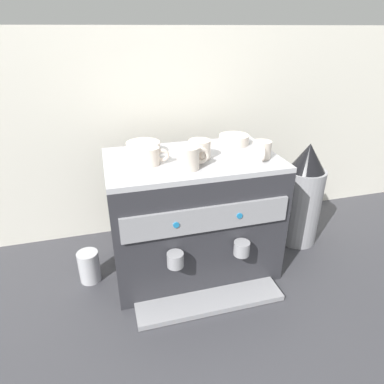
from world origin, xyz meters
TOP-DOWN VIEW (x-y plane):
  - ground_plane at (0.00, 0.00)m, footprint 4.00×4.00m
  - tiled_backsplash_wall at (0.00, 0.35)m, footprint 2.80×0.03m
  - espresso_machine at (0.00, -0.00)m, footprint 0.62×0.49m
  - ceramic_cup_0 at (0.02, -0.02)m, footprint 0.08×0.12m
  - ceramic_cup_1 at (-0.15, -0.03)m, footprint 0.10×0.07m
  - ceramic_cup_2 at (0.24, -0.07)m, footprint 0.07×0.10m
  - ceramic_cup_3 at (-0.04, -0.10)m, footprint 0.11×0.07m
  - ceramic_bowl_0 at (-0.16, 0.09)m, footprint 0.12×0.12m
  - ceramic_bowl_1 at (0.20, 0.10)m, footprint 0.12×0.12m
  - coffee_grinder at (0.51, 0.04)m, footprint 0.17×0.17m
  - milk_pitcher at (-0.41, 0.01)m, footprint 0.08×0.08m

SIDE VIEW (x-z plane):
  - ground_plane at x=0.00m, z-range 0.00..0.00m
  - milk_pitcher at x=-0.41m, z-range 0.00..0.13m
  - coffee_grinder at x=0.51m, z-range -0.01..0.46m
  - espresso_machine at x=0.00m, z-range 0.00..0.47m
  - tiled_backsplash_wall at x=0.00m, z-range 0.00..0.90m
  - ceramic_bowl_1 at x=0.20m, z-range 0.47..0.51m
  - ceramic_bowl_0 at x=-0.16m, z-range 0.47..0.51m
  - ceramic_cup_1 at x=-0.15m, z-range 0.47..0.53m
  - ceramic_cup_2 at x=0.24m, z-range 0.47..0.53m
  - ceramic_cup_0 at x=0.02m, z-range 0.47..0.54m
  - ceramic_cup_3 at x=-0.04m, z-range 0.47..0.55m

